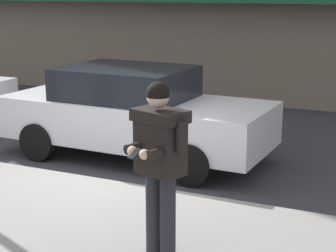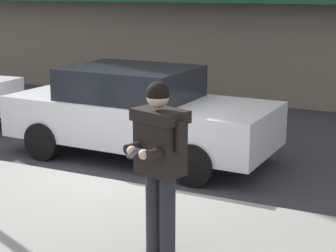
% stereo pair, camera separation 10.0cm
% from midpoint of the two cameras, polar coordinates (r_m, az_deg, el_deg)
% --- Properties ---
extents(ground_plane, '(80.00, 80.00, 0.00)m').
position_cam_midpoint_polar(ground_plane, '(8.44, -6.85, -5.73)').
color(ground_plane, '#333338').
extents(curb_paint_line, '(28.00, 0.12, 0.01)m').
position_cam_midpoint_polar(curb_paint_line, '(8.03, -0.53, -6.64)').
color(curb_paint_line, silver).
rests_on(curb_paint_line, ground).
extents(parked_sedan_mid, '(4.55, 2.04, 1.54)m').
position_cam_midpoint_polar(parked_sedan_mid, '(9.42, -3.79, 1.41)').
color(parked_sedan_mid, silver).
rests_on(parked_sedan_mid, ground).
extents(man_texting_on_phone, '(0.62, 0.64, 1.81)m').
position_cam_midpoint_polar(man_texting_on_phone, '(5.50, -1.40, -2.61)').
color(man_texting_on_phone, '#23232B').
rests_on(man_texting_on_phone, sidewalk).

